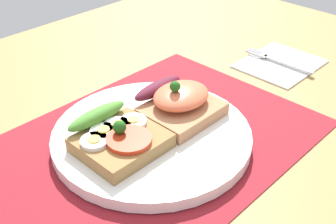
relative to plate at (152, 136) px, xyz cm
name	(u,v)px	position (x,y,z in cm)	size (l,w,h in cm)	color
ground_plane	(152,152)	(0.00, 0.00, -2.67)	(120.00, 90.00, 3.20)	olive
placemat	(152,142)	(0.00, 0.00, -0.92)	(42.79, 31.23, 0.30)	maroon
plate	(152,136)	(0.00, 0.00, 0.00)	(25.55, 25.55, 1.54)	white
sandwich_egg_tomato	(119,138)	(-5.08, 0.35, 2.20)	(9.76, 10.34, 4.06)	olive
sandwich_salmon	(179,102)	(5.24, 0.05, 2.72)	(9.87, 9.68, 5.51)	#B67B52
napkin	(279,63)	(30.88, 0.15, -0.77)	(13.66, 11.34, 0.60)	white
fork	(277,60)	(30.63, 0.56, -0.31)	(1.62, 12.94, 0.32)	#B7B7BC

